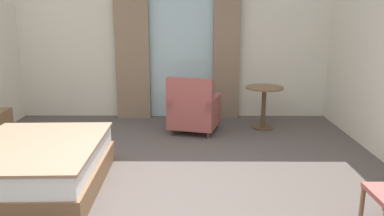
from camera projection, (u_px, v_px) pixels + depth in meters
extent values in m
cube|color=#564C47|center=(156.00, 211.00, 3.66)|extent=(6.17, 7.55, 0.10)
cube|color=silver|center=(174.00, 41.00, 6.75)|extent=(5.77, 0.12, 2.72)
cube|color=silver|center=(180.00, 51.00, 6.71)|extent=(1.21, 0.02, 2.40)
cube|color=#897056|center=(132.00, 51.00, 6.62)|extent=(0.59, 0.10, 2.42)
cube|color=#897056|center=(227.00, 51.00, 6.61)|extent=(0.46, 0.10, 2.42)
cube|color=brown|center=(5.00, 177.00, 4.03)|extent=(2.08, 1.72, 0.24)
cube|color=white|center=(3.00, 157.00, 3.97)|extent=(2.02, 1.67, 0.22)
cube|color=#99755B|center=(34.00, 145.00, 3.95)|extent=(1.39, 1.69, 0.03)
cylinder|color=brown|center=(361.00, 211.00, 3.14)|extent=(0.04, 0.04, 0.43)
cube|color=#9E4C47|center=(195.00, 116.00, 6.00)|extent=(0.87, 0.89, 0.31)
cube|color=#9E4C47|center=(189.00, 95.00, 5.62)|extent=(0.71, 0.30, 0.49)
cube|color=#9E4C47|center=(213.00, 102.00, 5.87)|extent=(0.28, 0.73, 0.16)
cube|color=#9E4C47|center=(176.00, 100.00, 6.03)|extent=(0.28, 0.73, 0.16)
cylinder|color=#4C3D2D|center=(216.00, 124.00, 6.26)|extent=(0.04, 0.04, 0.10)
cylinder|color=#4C3D2D|center=(183.00, 122.00, 6.41)|extent=(0.04, 0.04, 0.10)
cylinder|color=#4C3D2D|center=(208.00, 135.00, 5.69)|extent=(0.04, 0.04, 0.10)
cylinder|color=#4C3D2D|center=(171.00, 132.00, 5.84)|extent=(0.04, 0.04, 0.10)
cylinder|color=brown|center=(264.00, 88.00, 6.07)|extent=(0.60, 0.60, 0.03)
cylinder|color=brown|center=(263.00, 109.00, 6.15)|extent=(0.07, 0.07, 0.66)
cylinder|color=brown|center=(263.00, 127.00, 6.23)|extent=(0.33, 0.33, 0.02)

